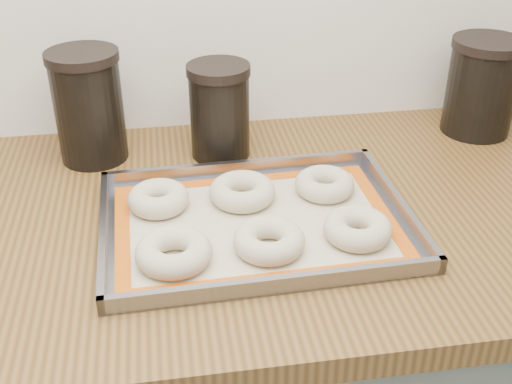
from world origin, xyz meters
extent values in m
cube|color=brown|center=(0.00, 1.68, 0.88)|extent=(3.06, 0.68, 0.04)
cube|color=gray|center=(-0.15, 1.62, 0.90)|extent=(0.47, 0.34, 0.00)
cube|color=gray|center=(-0.15, 1.78, 0.91)|extent=(0.46, 0.02, 0.02)
cube|color=gray|center=(-0.15, 1.46, 0.91)|extent=(0.46, 0.02, 0.02)
cube|color=gray|center=(-0.38, 1.61, 0.91)|extent=(0.02, 0.33, 0.02)
cube|color=gray|center=(0.07, 1.63, 0.91)|extent=(0.02, 0.33, 0.02)
cube|color=#C6B793|center=(-0.15, 1.62, 0.90)|extent=(0.43, 0.30, 0.00)
cube|color=#BB4D0C|center=(-0.15, 1.75, 0.91)|extent=(0.42, 0.03, 0.00)
cube|color=#BB4D0C|center=(-0.15, 1.49, 0.91)|extent=(0.42, 0.03, 0.00)
cube|color=#BB4D0C|center=(-0.35, 1.62, 0.91)|extent=(0.03, 0.25, 0.00)
cube|color=#BB4D0C|center=(0.05, 1.63, 0.91)|extent=(0.03, 0.25, 0.00)
torus|color=beige|center=(-0.28, 1.54, 0.92)|extent=(0.11, 0.11, 0.04)
torus|color=beige|center=(-0.14, 1.55, 0.92)|extent=(0.12, 0.12, 0.03)
torus|color=beige|center=(-0.01, 1.56, 0.92)|extent=(0.12, 0.12, 0.03)
torus|color=beige|center=(-0.29, 1.69, 0.92)|extent=(0.11, 0.11, 0.04)
torus|color=beige|center=(-0.16, 1.69, 0.92)|extent=(0.12, 0.12, 0.03)
torus|color=beige|center=(-0.03, 1.69, 0.92)|extent=(0.10, 0.10, 0.03)
cylinder|color=black|center=(-0.40, 1.89, 0.99)|extent=(0.12, 0.12, 0.18)
cylinder|color=black|center=(-0.40, 1.89, 1.09)|extent=(0.12, 0.12, 0.02)
cylinder|color=black|center=(-0.18, 1.86, 0.98)|extent=(0.11, 0.11, 0.15)
cylinder|color=black|center=(-0.18, 1.86, 1.06)|extent=(0.11, 0.11, 0.02)
cylinder|color=black|center=(0.32, 1.89, 0.98)|extent=(0.13, 0.13, 0.17)
cylinder|color=black|center=(0.32, 1.89, 1.07)|extent=(0.14, 0.14, 0.02)
camera|label=1|loc=(-0.28, 0.82, 1.44)|focal=45.00mm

